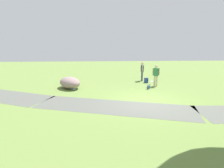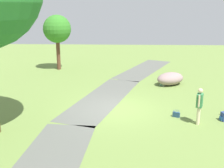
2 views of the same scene
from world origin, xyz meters
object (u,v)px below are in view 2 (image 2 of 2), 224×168
Objects in this scene: handbag_on_grass at (176,114)px; backpack_by_boulder at (162,83)px; lawn_boulder at (170,79)px; woman_with_handbag at (199,104)px; spare_backpack_on_lawn at (224,117)px; young_tree_near_path at (57,29)px.

handbag_on_grass is 0.93× the size of backpack_by_boulder.
woman_with_handbag is (-6.33, -0.24, 0.53)m from lawn_boulder.
backpack_by_boulder is at bearing 121.71° from lawn_boulder.
woman_with_handbag is 4.04× the size of backpack_by_boulder.
lawn_boulder is at bearing -58.29° from backpack_by_boulder.
lawn_boulder is 5.76× the size of spare_backpack_on_lawn.
backpack_by_boulder is 1.00× the size of spare_backpack_on_lawn.
woman_with_handbag is at bearing -172.66° from backpack_by_boulder.
woman_with_handbag reaches higher than lawn_boulder.
lawn_boulder reaches higher than spare_backpack_on_lawn.
young_tree_near_path is at bearing 38.72° from woman_with_handbag.
young_tree_near_path is 10.75× the size of backpack_by_boulder.
lawn_boulder is 5.63m from handbag_on_grass.
spare_backpack_on_lawn is at bearing -160.41° from backpack_by_boulder.
handbag_on_grass is at bearing 80.25° from spare_backpack_on_lawn.
backpack_by_boulder reaches higher than handbag_on_grass.
young_tree_near_path is 12.84m from handbag_on_grass.
lawn_boulder is at bearing 13.90° from spare_backpack_on_lawn.
spare_backpack_on_lawn is at bearing -166.10° from lawn_boulder.
spare_backpack_on_lawn is at bearing -136.39° from young_tree_near_path.
backpack_by_boulder and spare_backpack_on_lawn have the same top height.
lawn_boulder is at bearing -117.27° from young_tree_near_path.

